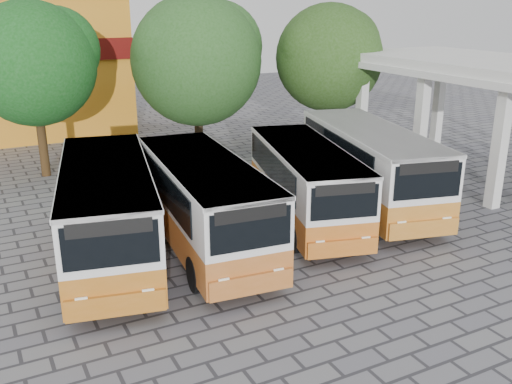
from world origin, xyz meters
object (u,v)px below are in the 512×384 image
bus_far_right (370,162)px  bus_far_left (108,207)px  bus_centre_left (204,199)px  bus_centre_right (306,180)px

bus_far_right → bus_far_left: bearing=-164.6°
bus_far_left → bus_far_right: bus_far_right is taller
bus_far_left → bus_far_right: 10.35m
bus_centre_left → bus_far_left: bearing=174.5°
bus_centre_left → bus_far_right: (7.37, 0.89, 0.08)m
bus_far_left → bus_centre_left: 3.04m
bus_centre_right → bus_far_right: size_ratio=0.91×
bus_centre_right → bus_far_right: 3.18m
bus_far_left → bus_centre_left: size_ratio=1.05×
bus_far_left → bus_centre_left: bearing=0.9°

